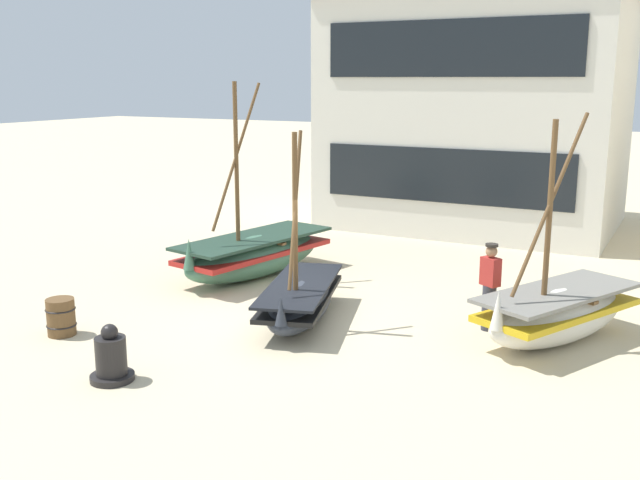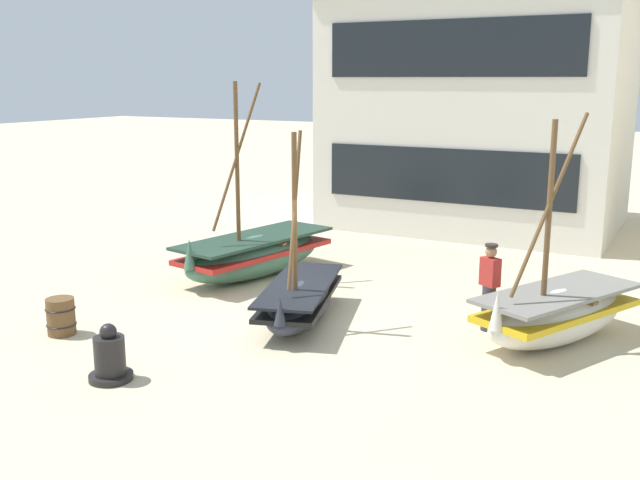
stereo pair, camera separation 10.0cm
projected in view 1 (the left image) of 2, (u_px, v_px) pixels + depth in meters
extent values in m
plane|color=beige|center=(297.00, 317.00, 14.74)|extent=(120.00, 120.00, 0.00)
ellipsoid|color=#2D333D|center=(300.00, 302.00, 14.49)|extent=(2.09, 3.60, 0.76)
cube|color=black|center=(300.00, 297.00, 14.47)|extent=(2.06, 3.47, 0.09)
cube|color=black|center=(300.00, 285.00, 14.41)|extent=(2.10, 3.55, 0.05)
cone|color=#2D333D|center=(281.00, 311.00, 12.84)|extent=(0.28, 0.28, 0.53)
cylinder|color=brown|center=(295.00, 219.00, 13.70)|extent=(0.10, 0.10, 3.22)
cylinder|color=brown|center=(295.00, 209.00, 13.66)|extent=(0.41, 1.12, 2.86)
cube|color=brown|center=(303.00, 286.00, 14.68)|extent=(1.07, 0.47, 0.06)
ellipsoid|color=#427056|center=(254.00, 256.00, 17.72)|extent=(2.24, 4.47, 0.98)
cube|color=red|center=(254.00, 251.00, 17.69)|extent=(2.22, 4.31, 0.12)
cube|color=#243D2F|center=(254.00, 238.00, 17.62)|extent=(2.26, 4.40, 0.07)
cone|color=#427056|center=(189.00, 254.00, 16.06)|extent=(0.34, 0.34, 0.69)
cylinder|color=brown|center=(237.00, 169.00, 16.84)|extent=(0.10, 0.10, 3.95)
cylinder|color=brown|center=(236.00, 156.00, 16.78)|extent=(0.39, 1.64, 3.29)
cube|color=brown|center=(263.00, 240.00, 17.89)|extent=(1.37, 0.42, 0.06)
ellipsoid|color=silver|center=(557.00, 316.00, 13.31)|extent=(2.63, 3.68, 0.97)
cube|color=gold|center=(557.00, 309.00, 13.28)|extent=(2.59, 3.56, 0.12)
cube|color=gray|center=(559.00, 292.00, 13.21)|extent=(2.64, 3.63, 0.07)
cone|color=silver|center=(498.00, 310.00, 12.24)|extent=(0.34, 0.34, 0.68)
cylinder|color=brown|center=(549.00, 217.00, 12.65)|extent=(0.10, 0.10, 3.36)
cylinder|color=brown|center=(550.00, 204.00, 12.60)|extent=(0.86, 1.70, 3.06)
cube|color=brown|center=(567.00, 295.00, 13.39)|extent=(1.15, 0.66, 0.06)
cylinder|color=#33333D|center=(489.00, 308.00, 13.93)|extent=(0.26, 0.26, 0.88)
cube|color=#B22D28|center=(490.00, 272.00, 13.78)|extent=(0.42, 0.37, 0.54)
sphere|color=#A87A56|center=(492.00, 251.00, 13.69)|extent=(0.22, 0.22, 0.22)
cylinder|color=#2D2823|center=(492.00, 245.00, 13.67)|extent=(0.24, 0.24, 0.05)
cylinder|color=black|center=(112.00, 377.00, 11.67)|extent=(0.70, 0.70, 0.10)
cylinder|color=black|center=(111.00, 356.00, 11.59)|extent=(0.49, 0.49, 0.62)
sphere|color=black|center=(109.00, 332.00, 11.50)|extent=(0.27, 0.27, 0.27)
cylinder|color=brown|center=(61.00, 317.00, 13.67)|extent=(0.52, 0.52, 0.70)
torus|color=black|center=(60.00, 309.00, 13.63)|extent=(0.56, 0.56, 0.03)
torus|color=black|center=(62.00, 325.00, 13.70)|extent=(0.56, 0.56, 0.03)
cube|color=silver|center=(478.00, 114.00, 23.66)|extent=(8.74, 6.59, 7.13)
cube|color=black|center=(444.00, 176.00, 21.13)|extent=(7.34, 0.06, 1.57)
cube|color=black|center=(449.00, 48.00, 20.36)|extent=(7.34, 0.06, 1.57)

